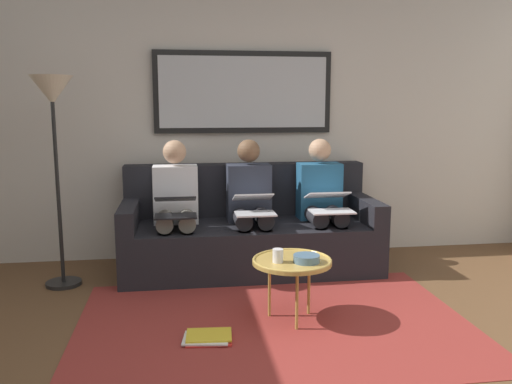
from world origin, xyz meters
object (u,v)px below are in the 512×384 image
(framed_mirror, at_px, (243,92))
(coffee_table, at_px, (292,262))
(laptop_white, at_px, (329,202))
(person_right, at_px, (176,203))
(cup, at_px, (278,256))
(laptop_silver, at_px, (254,204))
(magazine_stack, at_px, (208,338))
(couch, at_px, (249,233))
(laptop_black, at_px, (176,206))
(person_middle, at_px, (250,201))
(bowl, at_px, (307,259))
(standing_lamp, at_px, (53,114))
(person_left, at_px, (322,200))

(framed_mirror, relative_size, coffee_table, 3.09)
(framed_mirror, relative_size, laptop_white, 4.44)
(person_right, bearing_deg, coffee_table, 123.72)
(cup, distance_m, laptop_silver, 0.97)
(coffee_table, bearing_deg, laptop_silver, -82.10)
(magazine_stack, bearing_deg, couch, -107.20)
(couch, distance_m, coffee_table, 1.23)
(cup, relative_size, laptop_black, 0.25)
(laptop_white, distance_m, person_middle, 0.68)
(laptop_silver, bearing_deg, laptop_white, 179.95)
(person_right, distance_m, laptop_black, 0.24)
(framed_mirror, height_order, bowl, framed_mirror)
(couch, bearing_deg, standing_lamp, 9.80)
(couch, distance_m, framed_mirror, 1.30)
(magazine_stack, bearing_deg, person_middle, -108.00)
(couch, relative_size, framed_mirror, 1.34)
(person_left, height_order, person_right, same)
(laptop_silver, height_order, laptop_black, laptop_silver)
(person_middle, xyz_separation_m, standing_lamp, (1.55, 0.20, 0.76))
(cup, height_order, magazine_stack, cup)
(person_left, height_order, standing_lamp, standing_lamp)
(couch, bearing_deg, cup, 91.05)
(laptop_white, relative_size, magazine_stack, 1.16)
(person_right, xyz_separation_m, magazine_stack, (-0.19, 1.39, -0.59))
(laptop_white, distance_m, standing_lamp, 2.31)
(bowl, distance_m, laptop_white, 1.08)
(person_left, xyz_separation_m, laptop_silver, (0.64, 0.24, 0.02))
(bowl, xyz_separation_m, laptop_white, (-0.43, -0.98, 0.18))
(cup, bearing_deg, laptop_white, -122.95)
(laptop_black, relative_size, standing_lamp, 0.22)
(person_left, xyz_separation_m, person_middle, (0.64, 0.00, 0.00))
(couch, height_order, coffee_table, couch)
(coffee_table, height_order, standing_lamp, standing_lamp)
(framed_mirror, xyz_separation_m, person_middle, (0.00, 0.46, -0.94))
(framed_mirror, bearing_deg, standing_lamp, 22.93)
(person_middle, height_order, magazine_stack, person_middle)
(person_left, relative_size, magazine_stack, 3.57)
(person_middle, bearing_deg, standing_lamp, 7.31)
(coffee_table, xyz_separation_m, cup, (0.10, 0.04, 0.06))
(couch, bearing_deg, framed_mirror, -90.00)
(bowl, bearing_deg, person_middle, -80.21)
(couch, bearing_deg, bowl, 99.27)
(person_left, bearing_deg, standing_lamp, 5.19)
(person_left, xyz_separation_m, person_right, (1.28, 0.00, 0.00))
(person_middle, bearing_deg, couch, -90.00)
(person_left, relative_size, laptop_black, 3.15)
(bowl, height_order, person_right, person_right)
(framed_mirror, xyz_separation_m, person_right, (0.64, 0.46, -0.94))
(laptop_silver, bearing_deg, person_right, -20.20)
(framed_mirror, bearing_deg, person_right, 35.52)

